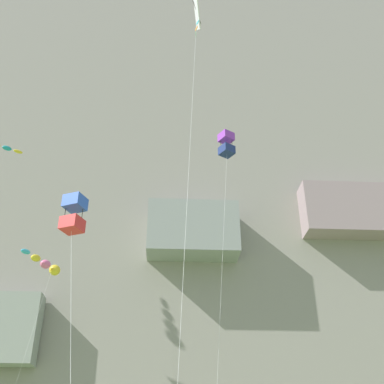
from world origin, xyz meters
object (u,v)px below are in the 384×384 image
kite_box_front_field (74,214)px  kite_diamond_low_left (196,18)px  kite_box_upper_mid (226,144)px  kite_windsock_upper_left (46,265)px

kite_box_front_field → kite_diamond_low_left: bearing=22.6°
kite_box_upper_mid → kite_box_front_field: kite_box_upper_mid is taller
kite_diamond_low_left → kite_box_upper_mid: bearing=75.5°
kite_windsock_upper_left → kite_box_front_field: (6.27, -21.25, -5.96)m
kite_box_front_field → kite_diamond_low_left: kite_diamond_low_left is taller
kite_box_upper_mid → kite_box_front_field: 21.19m
kite_windsock_upper_left → kite_diamond_low_left: size_ratio=0.68×
kite_box_front_field → kite_diamond_low_left: (4.87, 2.02, 13.49)m
kite_windsock_upper_left → kite_box_upper_mid: 17.65m
kite_windsock_upper_left → kite_diamond_low_left: (11.14, -19.23, 7.53)m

